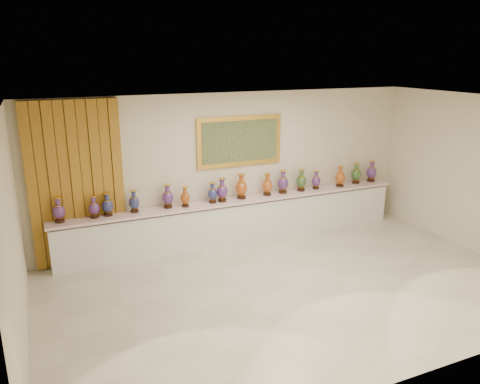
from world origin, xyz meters
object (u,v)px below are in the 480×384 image
object	(u,v)px
vase_0	(59,211)
vase_1	(94,208)
vase_2	(108,206)
counter	(238,221)

from	to	relation	value
vase_0	vase_1	bearing A→B (deg)	-1.04
vase_1	vase_2	bearing A→B (deg)	6.17
counter	vase_0	bearing A→B (deg)	-179.86
counter	vase_2	bearing A→B (deg)	179.84
vase_0	counter	bearing A→B (deg)	0.14
vase_0	vase_2	world-z (taller)	vase_0
counter	vase_0	size ratio (longest dim) A/B	16.15
vase_0	vase_2	distance (m)	0.83
counter	vase_2	world-z (taller)	vase_2
vase_1	counter	bearing A→B (deg)	0.38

